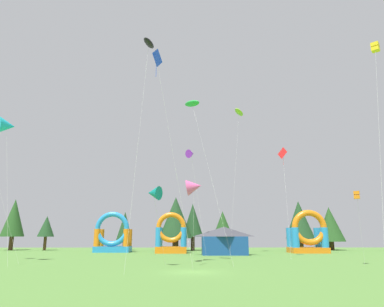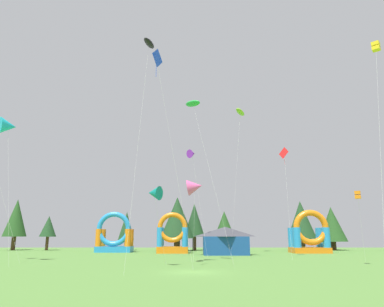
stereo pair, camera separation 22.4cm
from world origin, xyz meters
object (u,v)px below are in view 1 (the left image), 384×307
(kite_pink_delta, at_px, (194,187))
(inflatable_orange_dome, at_px, (171,238))
(kite_blue_diamond, at_px, (156,60))
(festival_tent, at_px, (224,241))
(kite_orange_box, at_px, (357,195))
(kite_black_parafoil, at_px, (149,43))
(kite_cyan_delta, at_px, (7,126))
(kite_red_diamond, at_px, (283,154))
(inflatable_red_slide, at_px, (308,237))
(inflatable_yellow_castle, at_px, (113,238))
(kite_purple_delta, at_px, (191,154))
(kite_yellow_box, at_px, (375,48))
(kite_teal_delta, at_px, (154,193))
(kite_lime_parafoil, at_px, (239,112))
(kite_green_parafoil, at_px, (192,104))

(kite_pink_delta, bearing_deg, inflatable_orange_dome, 100.19)
(kite_blue_diamond, relative_size, festival_tent, 2.89)
(kite_orange_box, relative_size, kite_black_parafoil, 0.32)
(kite_cyan_delta, xyz_separation_m, kite_red_diamond, (35.43, 12.09, -0.63))
(kite_black_parafoil, height_order, inflatable_red_slide, kite_black_parafoil)
(inflatable_yellow_castle, xyz_separation_m, festival_tent, (18.98, -8.54, -0.37))
(kite_black_parafoil, bearing_deg, festival_tent, 67.26)
(kite_red_diamond, bearing_deg, kite_purple_delta, 179.84)
(kite_blue_diamond, distance_m, kite_yellow_box, 20.09)
(kite_yellow_box, distance_m, kite_orange_box, 14.46)
(kite_red_diamond, bearing_deg, kite_black_parafoil, -134.79)
(kite_yellow_box, relative_size, inflatable_yellow_castle, 2.85)
(inflatable_yellow_castle, xyz_separation_m, inflatable_red_slide, (33.86, -2.91, 0.13))
(kite_teal_delta, distance_m, festival_tent, 23.61)
(kite_blue_diamond, relative_size, kite_purple_delta, 1.26)
(kite_teal_delta, height_order, kite_lime_parafoil, kite_lime_parafoil)
(kite_purple_delta, bearing_deg, kite_pink_delta, -88.32)
(kite_pink_delta, distance_m, inflatable_red_slide, 29.02)
(festival_tent, bearing_deg, kite_yellow_box, -67.05)
(inflatable_red_slide, bearing_deg, kite_green_parafoil, -132.80)
(kite_yellow_box, relative_size, kite_pink_delta, 2.10)
(kite_teal_delta, relative_size, kite_red_diamond, 0.50)
(kite_cyan_delta, height_order, kite_black_parafoil, kite_black_parafoil)
(kite_green_parafoil, height_order, kite_black_parafoil, kite_black_parafoil)
(kite_blue_diamond, height_order, festival_tent, kite_blue_diamond)
(kite_orange_box, bearing_deg, festival_tent, 120.53)
(kite_cyan_delta, relative_size, kite_pink_delta, 1.72)
(inflatable_yellow_castle, bearing_deg, kite_pink_delta, -58.82)
(kite_teal_delta, xyz_separation_m, kite_black_parafoil, (-0.71, -1.60, 15.36))
(kite_cyan_delta, height_order, kite_blue_diamond, kite_blue_diamond)
(kite_yellow_box, xyz_separation_m, festival_tent, (-11.49, 27.14, -17.38))
(festival_tent, bearing_deg, kite_black_parafoil, -112.74)
(kite_teal_delta, bearing_deg, kite_lime_parafoil, 63.63)
(kite_teal_delta, xyz_separation_m, kite_yellow_box, (20.39, -5.81, 12.51))
(kite_blue_diamond, xyz_separation_m, inflatable_yellow_castle, (-10.43, 34.42, -16.41))
(kite_lime_parafoil, height_order, festival_tent, kite_lime_parafoil)
(kite_red_diamond, distance_m, kite_green_parafoil, 18.32)
(inflatable_red_slide, bearing_deg, inflatable_yellow_castle, 175.10)
(kite_yellow_box, height_order, kite_purple_delta, kite_yellow_box)
(kite_lime_parafoil, height_order, inflatable_yellow_castle, kite_lime_parafoil)
(kite_cyan_delta, bearing_deg, kite_purple_delta, 29.35)
(kite_black_parafoil, bearing_deg, kite_red_diamond, 45.21)
(kite_yellow_box, relative_size, festival_tent, 2.94)
(kite_blue_diamond, xyz_separation_m, kite_purple_delta, (3.42, 21.48, -4.04))
(kite_black_parafoil, bearing_deg, inflatable_yellow_castle, 106.59)
(kite_cyan_delta, distance_m, inflatable_orange_dome, 31.14)
(kite_teal_delta, distance_m, kite_green_parafoil, 13.21)
(kite_yellow_box, xyz_separation_m, kite_orange_box, (0.29, 7.16, -12.56))
(inflatable_orange_dome, bearing_deg, kite_cyan_delta, -130.16)
(kite_yellow_box, xyz_separation_m, kite_purple_delta, (-16.62, 22.74, -4.64))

